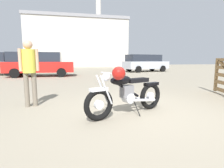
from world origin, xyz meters
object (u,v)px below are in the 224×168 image
at_px(red_hatchback_near, 39,64).
at_px(vintage_motorcycle, 126,92).
at_px(bystander, 29,67).
at_px(silver_sedan_mid, 145,63).
at_px(white_estate_far, 44,64).

bearing_deg(red_hatchback_near, vintage_motorcycle, -70.66).
xyz_separation_m(vintage_motorcycle, bystander, (-2.14, 1.24, 0.53)).
relative_size(vintage_motorcycle, bystander, 1.19).
xyz_separation_m(silver_sedan_mid, white_estate_far, (-10.05, 1.69, -0.10)).
distance_m(vintage_motorcycle, bystander, 2.53).
bearing_deg(vintage_motorcycle, silver_sedan_mid, -137.15).
bearing_deg(silver_sedan_mid, red_hatchback_near, -173.43).
bearing_deg(bystander, red_hatchback_near, -3.55).
distance_m(vintage_motorcycle, silver_sedan_mid, 14.71).
bearing_deg(bystander, silver_sedan_mid, -46.86).
xyz_separation_m(vintage_motorcycle, white_estate_far, (-3.62, 14.92, 0.34)).
xyz_separation_m(red_hatchback_near, white_estate_far, (-0.27, 4.82, -0.10)).
bearing_deg(red_hatchback_near, silver_sedan_mid, 18.75).
bearing_deg(bystander, vintage_motorcycle, -131.39).
bearing_deg(white_estate_far, vintage_motorcycle, 101.97).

